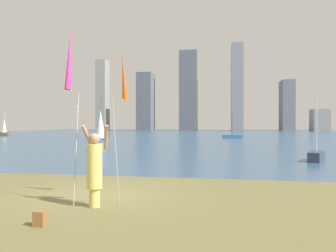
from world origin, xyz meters
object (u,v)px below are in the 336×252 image
Objects in this scene: sailboat_2 at (101,126)px; sailboat_5 at (232,136)px; kite_flag_left at (70,64)px; sailboat_7 at (4,128)px; bag at (40,219)px; sailboat_1 at (99,129)px; kite_flag_right at (123,81)px; person at (95,166)px; sailboat_6 at (316,156)px.

sailboat_2 is 19.70m from sailboat_5.
kite_flag_left is 55.44m from sailboat_7.
sailboat_5 is (4.92, 42.66, 0.14)m from bag.
sailboat_2 reaches higher than sailboat_1.
bag is at bearing -113.78° from kite_flag_right.
sailboat_2 is at bearing -144.64° from sailboat_5.
bag is (-1.01, -2.30, -3.04)m from kite_flag_right.
kite_flag_left reaches higher than sailboat_1.
kite_flag_left is at bearing -137.56° from kite_flag_right.
sailboat_5 is at bearing 97.79° from person.
person is 0.54× the size of sailboat_1.
sailboat_6 is at bearing -82.69° from sailboat_5.
kite_flag_left reaches higher than sailboat_7.
sailboat_7 is at bearing 173.77° from sailboat_1.
kite_flag_left reaches higher than person.
kite_flag_left is (-0.52, -0.28, 2.51)m from person.
person is 0.52× the size of kite_flag_right.
bag is 33.25m from sailboat_2.
sailboat_7 is at bearing 128.14° from kite_flag_left.
sailboat_2 is 26.86m from sailboat_7.
sailboat_6 is at bearing 56.29° from bag.
sailboat_1 is 18.35m from sailboat_7.
bag is 0.08× the size of sailboat_5.
person is 0.48× the size of sailboat_7.
sailboat_1 is 0.90× the size of sailboat_7.
person is 0.53× the size of sailboat_5.
kite_flag_left is 1.12× the size of kite_flag_right.
kite_flag_right is at bearing 66.41° from person.
person is at bearing -68.67° from sailboat_2.
sailboat_5 is (3.91, 40.36, -2.90)m from kite_flag_right.
sailboat_7 is (-35.26, 42.61, -1.84)m from kite_flag_right.
kite_flag_left is 44.59m from sailboat_1.
sailboat_1 is (-15.97, 41.58, -2.19)m from kite_flag_left.
sailboat_2 is (-12.11, 29.00, -1.32)m from kite_flag_right.
kite_flag_right reaches higher than sailboat_1.
kite_flag_right is 3.95m from bag.
sailboat_6 is at bearing -50.38° from sailboat_1.
sailboat_1 is at bearing 112.90° from sailboat_2.
sailboat_7 is at bearing 143.45° from sailboat_6.
sailboat_7 reaches higher than kite_flag_right.
sailboat_7 is (-23.15, 13.62, -0.52)m from sailboat_2.
sailboat_1 is at bearing 112.73° from kite_flag_right.
sailboat_1 is at bearing 129.62° from sailboat_6.
sailboat_6 is (3.80, -29.60, 0.01)m from sailboat_5.
sailboat_2 reaches higher than person.
person is 2.57m from kite_flag_left.
kite_flag_left reaches higher than sailboat_5.
kite_flag_left is at bearing 91.35° from bag.
sailboat_6 is at bearing 68.24° from person.
sailboat_5 is at bearing 83.42° from bag.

